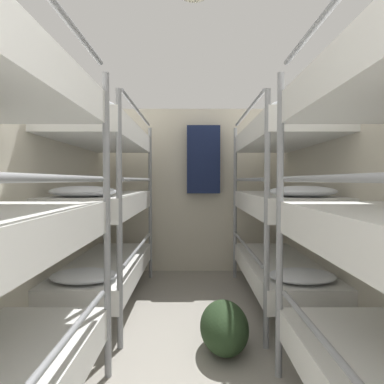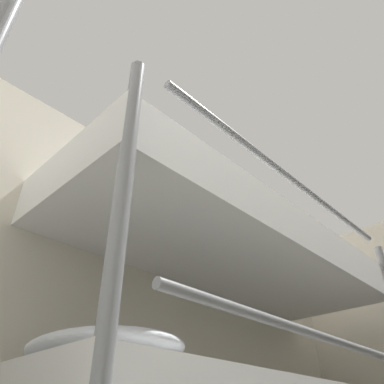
{
  "view_description": "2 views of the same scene",
  "coord_description": "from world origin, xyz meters",
  "views": [
    {
      "loc": [
        -0.01,
        0.29,
        1.25
      ],
      "look_at": [
        -0.02,
        2.75,
        1.17
      ],
      "focal_mm": 32.0,
      "sensor_mm": 36.0,
      "label": 1
    },
    {
      "loc": [
        0.1,
        2.38,
        0.96
      ],
      "look_at": [
        -0.73,
        3.23,
        1.74
      ],
      "focal_mm": 35.0,
      "sensor_mm": 36.0,
      "label": 2
    }
  ],
  "objects": []
}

